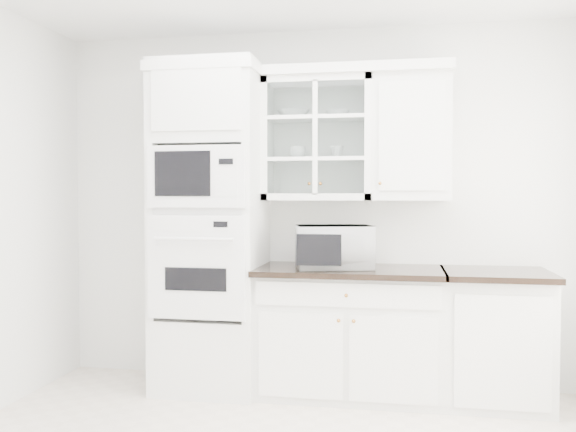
# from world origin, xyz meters

# --- Properties ---
(room_shell) EXTENTS (4.00, 3.50, 2.70)m
(room_shell) POSITION_xyz_m (0.00, 0.43, 1.78)
(room_shell) COLOR white
(room_shell) RESTS_ON ground
(oven_column) EXTENTS (0.76, 0.68, 2.40)m
(oven_column) POSITION_xyz_m (-0.75, 1.42, 1.20)
(oven_column) COLOR white
(oven_column) RESTS_ON ground
(base_cabinet_run) EXTENTS (1.32, 0.67, 0.92)m
(base_cabinet_run) POSITION_xyz_m (0.28, 1.45, 0.46)
(base_cabinet_run) COLOR white
(base_cabinet_run) RESTS_ON ground
(extra_base_cabinet) EXTENTS (0.72, 0.67, 0.92)m
(extra_base_cabinet) POSITION_xyz_m (1.28, 1.45, 0.46)
(extra_base_cabinet) COLOR white
(extra_base_cabinet) RESTS_ON ground
(upper_cabinet_glass) EXTENTS (0.80, 0.33, 0.90)m
(upper_cabinet_glass) POSITION_xyz_m (0.03, 1.58, 1.85)
(upper_cabinet_glass) COLOR white
(upper_cabinet_glass) RESTS_ON room_shell
(upper_cabinet_solid) EXTENTS (0.55, 0.33, 0.90)m
(upper_cabinet_solid) POSITION_xyz_m (0.71, 1.58, 1.85)
(upper_cabinet_solid) COLOR white
(upper_cabinet_solid) RESTS_ON room_shell
(crown_molding) EXTENTS (2.14, 0.38, 0.07)m
(crown_molding) POSITION_xyz_m (-0.07, 1.56, 2.33)
(crown_molding) COLOR white
(crown_molding) RESTS_ON room_shell
(countertop_microwave) EXTENTS (0.61, 0.55, 0.30)m
(countertop_microwave) POSITION_xyz_m (0.17, 1.40, 1.07)
(countertop_microwave) COLOR white
(countertop_microwave) RESTS_ON base_cabinet_run
(bowl_a) EXTENTS (0.29, 0.29, 0.06)m
(bowl_a) POSITION_xyz_m (-0.15, 1.57, 2.04)
(bowl_a) COLOR white
(bowl_a) RESTS_ON upper_cabinet_glass
(bowl_b) EXTENTS (0.19, 0.19, 0.05)m
(bowl_b) POSITION_xyz_m (0.17, 1.59, 2.04)
(bowl_b) COLOR white
(bowl_b) RESTS_ON upper_cabinet_glass
(cup_a) EXTENTS (0.14, 0.14, 0.09)m
(cup_a) POSITION_xyz_m (-0.13, 1.60, 1.76)
(cup_a) COLOR white
(cup_a) RESTS_ON upper_cabinet_glass
(cup_b) EXTENTS (0.11, 0.11, 0.09)m
(cup_b) POSITION_xyz_m (0.17, 1.59, 1.76)
(cup_b) COLOR white
(cup_b) RESTS_ON upper_cabinet_glass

